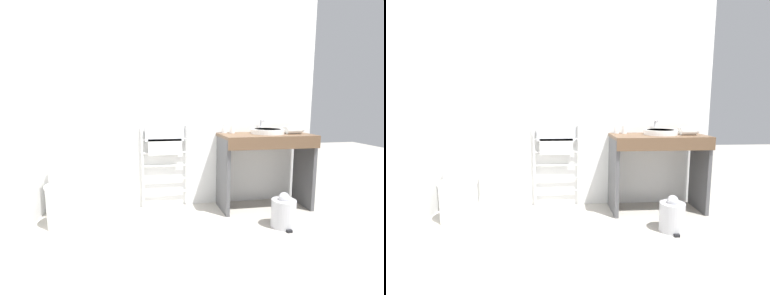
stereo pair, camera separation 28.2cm
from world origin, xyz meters
TOP-DOWN VIEW (x-y plane):
  - ground_plane at (0.00, 0.00)m, footprint 12.00×12.00m
  - wall_back at (0.00, 1.36)m, footprint 3.29×0.12m
  - wall_side at (-1.59, 0.65)m, footprint 0.12×1.93m
  - toilet at (-1.18, 0.93)m, footprint 0.40×0.52m
  - towel_radiator at (-0.18, 1.24)m, footprint 0.54×0.06m
  - vanity_counter at (0.94, 1.02)m, footprint 1.03×0.52m
  - sink_basin at (0.97, 1.06)m, footprint 0.37×0.37m
  - faucet at (0.97, 1.24)m, footprint 0.02×0.10m
  - cup_near_wall at (0.51, 1.23)m, footprint 0.06×0.06m
  - cup_near_edge at (0.60, 1.19)m, footprint 0.06×0.06m
  - hair_dryer at (1.27, 1.00)m, footprint 0.23×0.19m
  - trash_bin at (0.91, 0.48)m, footprint 0.24×0.27m

SIDE VIEW (x-z plane):
  - ground_plane at x=0.00m, z-range 0.00..0.00m
  - trash_bin at x=0.91m, z-range -0.03..0.33m
  - toilet at x=-1.18m, z-range -0.07..0.69m
  - vanity_counter at x=0.94m, z-range 0.16..1.02m
  - towel_radiator at x=-0.18m, z-range 0.22..1.21m
  - sink_basin at x=0.97m, z-range 0.87..0.92m
  - hair_dryer at x=1.27m, z-range 0.86..0.95m
  - cup_near_edge at x=0.60m, z-range 0.86..0.96m
  - cup_near_wall at x=0.51m, z-range 0.86..0.96m
  - faucet at x=0.97m, z-range 0.88..1.04m
  - wall_back at x=0.00m, z-range 0.00..2.43m
  - wall_side at x=-1.59m, z-range 0.00..2.43m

